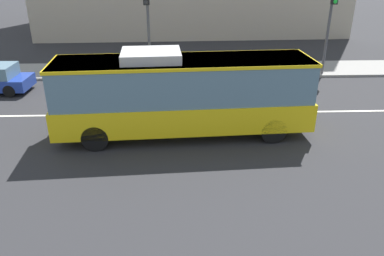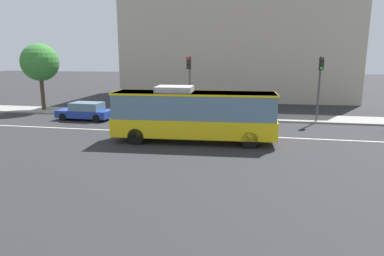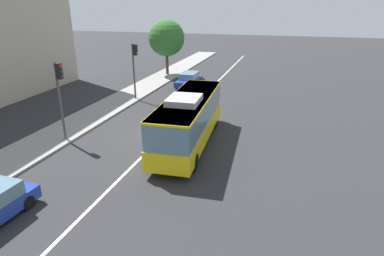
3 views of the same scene
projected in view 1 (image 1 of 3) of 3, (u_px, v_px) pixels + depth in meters
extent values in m
plane|color=#28282B|center=(211.00, 113.00, 17.60)|extent=(160.00, 160.00, 0.00)
cube|color=gray|center=(202.00, 70.00, 23.92)|extent=(80.00, 3.33, 0.14)
cube|color=silver|center=(211.00, 113.00, 17.60)|extent=(76.00, 0.16, 0.01)
cube|color=yellow|center=(184.00, 112.00, 15.22)|extent=(10.13, 3.09, 1.10)
cube|color=slate|center=(183.00, 80.00, 14.66)|extent=(9.93, 3.00, 1.58)
cube|color=yellow|center=(183.00, 61.00, 14.36)|extent=(10.03, 3.06, 0.12)
cube|color=#B2B2B2|center=(151.00, 56.00, 14.15)|extent=(2.30, 1.93, 0.36)
cylinder|color=black|center=(259.00, 109.00, 16.71)|extent=(1.02, 0.36, 1.00)
cylinder|color=black|center=(273.00, 130.00, 14.72)|extent=(1.02, 0.36, 1.00)
cylinder|color=black|center=(102.00, 115.00, 16.12)|extent=(1.02, 0.36, 1.00)
cylinder|color=black|center=(95.00, 138.00, 14.13)|extent=(1.02, 0.36, 1.00)
cylinder|color=black|center=(10.00, 91.00, 19.48)|extent=(0.65, 0.24, 0.64)
cylinder|color=black|center=(22.00, 81.00, 20.93)|extent=(0.65, 0.24, 0.64)
cylinder|color=#47474C|center=(149.00, 33.00, 21.73)|extent=(0.16, 0.16, 5.20)
sphere|color=#2D2D2D|center=(146.00, 2.00, 20.61)|extent=(0.22, 0.22, 0.22)
cylinder|color=#47474C|center=(328.00, 32.00, 22.02)|extent=(0.16, 0.16, 5.20)
sphere|color=#1ED838|center=(335.00, 2.00, 20.91)|extent=(0.22, 0.22, 0.22)
cube|color=slate|center=(318.00, 2.00, 39.53)|extent=(0.54, 14.98, 1.50)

